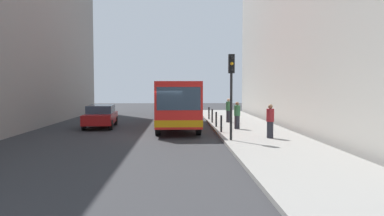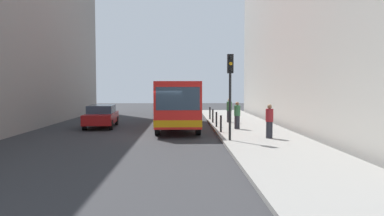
{
  "view_description": "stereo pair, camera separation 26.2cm",
  "coord_description": "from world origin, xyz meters",
  "px_view_note": "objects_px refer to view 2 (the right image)",
  "views": [
    {
      "loc": [
        1.01,
        -19.96,
        2.73
      ],
      "look_at": [
        1.87,
        2.4,
        1.41
      ],
      "focal_mm": 34.45,
      "sensor_mm": 36.0,
      "label": 1
    },
    {
      "loc": [
        1.27,
        -19.97,
        2.73
      ],
      "look_at": [
        1.87,
        2.4,
        1.41
      ],
      "focal_mm": 34.45,
      "sensor_mm": 36.0,
      "label": 2
    }
  ],
  "objects_px": {
    "traffic_light": "(230,81)",
    "bollard_near": "(221,124)",
    "pedestrian_near_signal": "(269,121)",
    "car_beside_bus": "(101,116)",
    "bollard_far": "(213,116)",
    "car_behind_bus": "(180,108)",
    "pedestrian_mid_sidewalk": "(237,115)",
    "bollard_farthest": "(210,113)",
    "bollard_mid": "(216,119)",
    "pedestrian_far_sidewalk": "(229,110)",
    "bus": "(178,101)"
  },
  "relations": [
    {
      "from": "car_behind_bus",
      "to": "bollard_far",
      "type": "height_order",
      "value": "car_behind_bus"
    },
    {
      "from": "car_behind_bus",
      "to": "bollard_near",
      "type": "height_order",
      "value": "car_behind_bus"
    },
    {
      "from": "bollard_mid",
      "to": "pedestrian_far_sidewalk",
      "type": "xyz_separation_m",
      "value": [
        1.19,
        2.93,
        0.38
      ]
    },
    {
      "from": "bollard_far",
      "to": "pedestrian_mid_sidewalk",
      "type": "height_order",
      "value": "pedestrian_mid_sidewalk"
    },
    {
      "from": "car_beside_bus",
      "to": "traffic_light",
      "type": "relative_size",
      "value": 1.1
    },
    {
      "from": "car_beside_bus",
      "to": "bollard_far",
      "type": "distance_m",
      "value": 7.72
    },
    {
      "from": "car_behind_bus",
      "to": "pedestrian_far_sidewalk",
      "type": "height_order",
      "value": "pedestrian_far_sidewalk"
    },
    {
      "from": "bus",
      "to": "bollard_mid",
      "type": "relative_size",
      "value": 11.64
    },
    {
      "from": "traffic_light",
      "to": "bollard_near",
      "type": "distance_m",
      "value": 3.95
    },
    {
      "from": "bollard_mid",
      "to": "pedestrian_mid_sidewalk",
      "type": "relative_size",
      "value": 0.58
    },
    {
      "from": "car_beside_bus",
      "to": "bollard_near",
      "type": "xyz_separation_m",
      "value": [
        7.56,
        -3.95,
        -0.16
      ]
    },
    {
      "from": "car_behind_bus",
      "to": "bollard_mid",
      "type": "distance_m",
      "value": 10.57
    },
    {
      "from": "bollard_mid",
      "to": "bollard_farthest",
      "type": "xyz_separation_m",
      "value": [
        0.0,
        5.5,
        0.0
      ]
    },
    {
      "from": "pedestrian_mid_sidewalk",
      "to": "pedestrian_far_sidewalk",
      "type": "xyz_separation_m",
      "value": [
        0.05,
        4.14,
        0.04
      ]
    },
    {
      "from": "bollard_near",
      "to": "pedestrian_mid_sidewalk",
      "type": "relative_size",
      "value": 0.58
    },
    {
      "from": "traffic_light",
      "to": "bollard_near",
      "type": "relative_size",
      "value": 4.32
    },
    {
      "from": "bollard_mid",
      "to": "pedestrian_far_sidewalk",
      "type": "height_order",
      "value": "pedestrian_far_sidewalk"
    },
    {
      "from": "pedestrian_near_signal",
      "to": "pedestrian_mid_sidewalk",
      "type": "bearing_deg",
      "value": -114.3
    },
    {
      "from": "car_behind_bus",
      "to": "traffic_light",
      "type": "relative_size",
      "value": 1.08
    },
    {
      "from": "car_beside_bus",
      "to": "bollard_far",
      "type": "bearing_deg",
      "value": -172.16
    },
    {
      "from": "pedestrian_far_sidewalk",
      "to": "bollard_far",
      "type": "bearing_deg",
      "value": 64.97
    },
    {
      "from": "bollard_mid",
      "to": "bollard_far",
      "type": "xyz_separation_m",
      "value": [
        0.0,
        2.75,
        0.0
      ]
    },
    {
      "from": "car_behind_bus",
      "to": "pedestrian_mid_sidewalk",
      "type": "bearing_deg",
      "value": 106.57
    },
    {
      "from": "bollard_farthest",
      "to": "car_behind_bus",
      "type": "bearing_deg",
      "value": 116.3
    },
    {
      "from": "traffic_light",
      "to": "pedestrian_mid_sidewalk",
      "type": "bearing_deg",
      "value": 77.44
    },
    {
      "from": "bus",
      "to": "bollard_mid",
      "type": "distance_m",
      "value": 2.95
    },
    {
      "from": "bus",
      "to": "pedestrian_far_sidewalk",
      "type": "xyz_separation_m",
      "value": [
        3.68,
        1.8,
        -0.72
      ]
    },
    {
      "from": "car_behind_bus",
      "to": "car_beside_bus",
      "type": "bearing_deg",
      "value": 59.86
    },
    {
      "from": "pedestrian_mid_sidewalk",
      "to": "pedestrian_far_sidewalk",
      "type": "distance_m",
      "value": 4.14
    },
    {
      "from": "car_beside_bus",
      "to": "bollard_mid",
      "type": "distance_m",
      "value": 7.66
    },
    {
      "from": "pedestrian_far_sidewalk",
      "to": "car_behind_bus",
      "type": "bearing_deg",
      "value": -7.99
    },
    {
      "from": "pedestrian_mid_sidewalk",
      "to": "bollard_near",
      "type": "bearing_deg",
      "value": -4.58
    },
    {
      "from": "car_beside_bus",
      "to": "bollard_farthest",
      "type": "relative_size",
      "value": 4.74
    },
    {
      "from": "bollard_near",
      "to": "pedestrian_far_sidewalk",
      "type": "xyz_separation_m",
      "value": [
        1.19,
        5.68,
        0.38
      ]
    },
    {
      "from": "car_behind_bus",
      "to": "bus",
      "type": "bearing_deg",
      "value": 88.81
    },
    {
      "from": "traffic_light",
      "to": "bollard_farthest",
      "type": "height_order",
      "value": "traffic_light"
    },
    {
      "from": "bus",
      "to": "pedestrian_mid_sidewalk",
      "type": "relative_size",
      "value": 6.72
    },
    {
      "from": "bollard_near",
      "to": "car_behind_bus",
      "type": "bearing_deg",
      "value": 100.31
    },
    {
      "from": "bollard_far",
      "to": "bollard_farthest",
      "type": "xyz_separation_m",
      "value": [
        0.0,
        2.75,
        0.0
      ]
    },
    {
      "from": "bus",
      "to": "bollard_near",
      "type": "distance_m",
      "value": 4.74
    },
    {
      "from": "bollard_far",
      "to": "pedestrian_far_sidewalk",
      "type": "relative_size",
      "value": 0.55
    },
    {
      "from": "car_beside_bus",
      "to": "bollard_farthest",
      "type": "bearing_deg",
      "value": -154.11
    },
    {
      "from": "pedestrian_near_signal",
      "to": "pedestrian_far_sidewalk",
      "type": "relative_size",
      "value": 0.99
    },
    {
      "from": "bollard_farthest",
      "to": "bollard_near",
      "type": "bearing_deg",
      "value": -90.0
    },
    {
      "from": "bollard_far",
      "to": "bollard_farthest",
      "type": "relative_size",
      "value": 1.0
    },
    {
      "from": "car_beside_bus",
      "to": "pedestrian_near_signal",
      "type": "distance_m",
      "value": 11.66
    },
    {
      "from": "bollard_mid",
      "to": "bollard_farthest",
      "type": "bearing_deg",
      "value": 90.0
    },
    {
      "from": "pedestrian_near_signal",
      "to": "bollard_near",
      "type": "bearing_deg",
      "value": -87.64
    },
    {
      "from": "car_behind_bus",
      "to": "pedestrian_mid_sidewalk",
      "type": "relative_size",
      "value": 2.68
    },
    {
      "from": "bollard_far",
      "to": "pedestrian_mid_sidewalk",
      "type": "distance_m",
      "value": 4.13
    }
  ]
}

